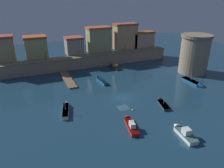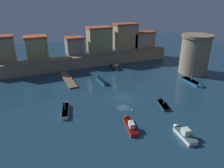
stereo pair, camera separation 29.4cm
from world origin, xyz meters
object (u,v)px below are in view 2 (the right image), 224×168
object	(u,v)px
moored_boat_4	(129,124)
moored_boat_6	(100,80)
moored_boat_1	(195,83)
moored_boat_3	(114,67)
quay_lamp_2	(125,45)
mooring_buoy_0	(132,110)
fortress_tower	(195,54)
moored_boat_7	(182,132)
moored_boat_0	(66,109)
moored_boat_5	(162,103)
quay_lamp_1	(86,48)
quay_lamp_0	(46,53)

from	to	relation	value
moored_boat_4	moored_boat_6	bearing A→B (deg)	5.81
moored_boat_1	moored_boat_3	size ratio (longest dim) A/B	1.29
quay_lamp_2	mooring_buoy_0	size ratio (longest dim) A/B	6.72
mooring_buoy_0	moored_boat_4	bearing A→B (deg)	-123.56
fortress_tower	moored_boat_3	distance (m)	24.60
moored_boat_3	mooring_buoy_0	xyz separation A→B (m)	(-7.18, -26.08, -0.40)
fortress_tower	quay_lamp_2	xyz separation A→B (m)	(-13.66, 18.01, 0.06)
moored_boat_6	moored_boat_7	size ratio (longest dim) A/B	1.15
moored_boat_0	moored_boat_5	distance (m)	20.13
moored_boat_3	mooring_buoy_0	bearing A→B (deg)	151.90
moored_boat_0	moored_boat_4	distance (m)	13.57
quay_lamp_1	moored_boat_4	distance (m)	36.09
fortress_tower	moored_boat_0	size ratio (longest dim) A/B	1.60
quay_lamp_2	quay_lamp_0	bearing A→B (deg)	180.00
quay_lamp_0	moored_boat_6	size ratio (longest dim) A/B	0.43
quay_lamp_0	moored_boat_5	size ratio (longest dim) A/B	0.55
moored_boat_4	moored_boat_5	xyz separation A→B (m)	(10.05, 4.41, -0.17)
moored_boat_4	quay_lamp_0	bearing A→B (deg)	27.52
fortress_tower	moored_boat_1	size ratio (longest dim) A/B	1.54
fortress_tower	moored_boat_3	world-z (taller)	fortress_tower
moored_boat_3	moored_boat_7	bearing A→B (deg)	161.97
moored_boat_4	moored_boat_6	distance (m)	22.01
quay_lamp_1	moored_boat_1	size ratio (longest dim) A/B	0.51
moored_boat_1	moored_boat_5	size ratio (longest dim) A/B	1.36
fortress_tower	quay_lamp_0	bearing A→B (deg)	155.68
quay_lamp_1	mooring_buoy_0	bearing A→B (deg)	-89.52
moored_boat_4	mooring_buoy_0	size ratio (longest dim) A/B	14.89
moored_boat_0	mooring_buoy_0	bearing A→B (deg)	-98.28
moored_boat_4	fortress_tower	bearing A→B (deg)	-47.48
moored_boat_1	moored_boat_6	bearing A→B (deg)	-118.53
moored_boat_0	moored_boat_5	xyz separation A→B (m)	(19.38, -5.43, -0.13)
moored_boat_3	moored_boat_6	size ratio (longest dim) A/B	0.83
moored_boat_6	moored_boat_3	bearing A→B (deg)	-45.26
quay_lamp_1	mooring_buoy_0	size ratio (longest dim) A/B	8.34
fortress_tower	moored_boat_1	xyz separation A→B (m)	(-5.89, -7.41, -5.37)
quay_lamp_0	moored_boat_0	distance (m)	26.22
moored_boat_7	mooring_buoy_0	world-z (taller)	moored_boat_7
moored_boat_4	moored_boat_7	bearing A→B (deg)	-117.16
fortress_tower	moored_boat_0	xyz separation A→B (m)	(-39.66, -7.66, -5.31)
moored_boat_3	fortress_tower	bearing A→B (deg)	-136.19
quay_lamp_2	mooring_buoy_0	world-z (taller)	quay_lamp_2
fortress_tower	moored_boat_6	bearing A→B (deg)	171.09
moored_boat_6	quay_lamp_1	bearing A→B (deg)	-5.51
moored_boat_4	mooring_buoy_0	xyz separation A→B (m)	(3.11, 4.69, -0.44)
fortress_tower	moored_boat_5	distance (m)	24.75
moored_boat_5	moored_boat_7	bearing A→B (deg)	178.23
moored_boat_1	moored_boat_3	distance (m)	25.04
quay_lamp_1	quay_lamp_2	world-z (taller)	quay_lamp_1
fortress_tower	moored_boat_0	distance (m)	40.74
quay_lamp_1	moored_boat_7	bearing A→B (deg)	-84.42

